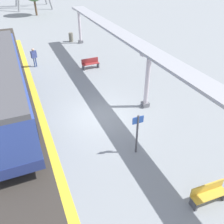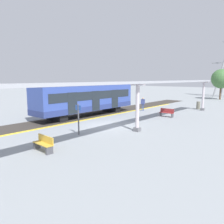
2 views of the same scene
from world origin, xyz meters
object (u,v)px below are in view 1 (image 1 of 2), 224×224
(canopy_pillar_third, at_px, (80,26))
(bench_mid_platform, at_px, (208,193))
(bench_near_end, at_px, (90,63))
(canopy_pillar_second, at_px, (147,81))
(train_near_carriage, at_px, (1,87))
(trash_bin, at_px, (71,37))
(platform_info_sign, at_px, (137,131))
(passenger_waiting_near_edge, at_px, (34,55))

(canopy_pillar_third, relative_size, bench_mid_platform, 2.37)
(bench_near_end, xyz_separation_m, bench_mid_platform, (-0.03, -14.52, 0.00))
(canopy_pillar_second, xyz_separation_m, canopy_pillar_third, (0.00, 14.51, 0.00))
(train_near_carriage, xyz_separation_m, trash_bin, (7.38, 12.86, -1.34))
(canopy_pillar_second, bearing_deg, train_near_carriage, 162.60)
(canopy_pillar_third, distance_m, bench_mid_platform, 21.78)
(canopy_pillar_third, bearing_deg, bench_near_end, -100.01)
(platform_info_sign, xyz_separation_m, passenger_waiting_near_edge, (-3.06, 13.11, -0.30))
(train_near_carriage, xyz_separation_m, bench_mid_platform, (6.94, -9.77, -1.39))
(trash_bin, bearing_deg, canopy_pillar_second, -86.85)
(platform_info_sign, bearing_deg, canopy_pillar_second, 54.41)
(bench_near_end, bearing_deg, passenger_waiting_near_edge, 153.07)
(canopy_pillar_third, height_order, bench_mid_platform, canopy_pillar_third)
(canopy_pillar_third, bearing_deg, canopy_pillar_second, -90.00)
(train_near_carriage, height_order, trash_bin, train_near_carriage)
(bench_mid_platform, xyz_separation_m, passenger_waiting_near_edge, (-4.32, 16.72, 0.58))
(canopy_pillar_second, xyz_separation_m, passenger_waiting_near_edge, (-5.62, 9.53, -0.80))
(train_near_carriage, distance_m, canopy_pillar_third, 14.49)
(canopy_pillar_third, distance_m, trash_bin, 1.84)
(train_near_carriage, bearing_deg, platform_info_sign, -47.35)
(trash_bin, xyz_separation_m, passenger_waiting_near_edge, (-4.77, -5.90, 0.54))
(train_near_carriage, distance_m, platform_info_sign, 8.39)
(bench_mid_platform, height_order, trash_bin, trash_bin)
(train_near_carriage, relative_size, platform_info_sign, 5.62)
(train_near_carriage, relative_size, passenger_waiting_near_edge, 7.53)
(canopy_pillar_second, xyz_separation_m, bench_near_end, (-1.27, 7.32, -1.39))
(trash_bin, bearing_deg, bench_mid_platform, -91.12)
(bench_near_end, xyz_separation_m, platform_info_sign, (-1.29, -10.90, 0.89))
(bench_near_end, xyz_separation_m, passenger_waiting_near_edge, (-4.35, 2.21, 0.58))
(canopy_pillar_third, height_order, passenger_waiting_near_edge, canopy_pillar_third)
(trash_bin, bearing_deg, bench_near_end, -92.95)
(canopy_pillar_second, bearing_deg, trash_bin, 93.15)
(canopy_pillar_second, relative_size, platform_info_sign, 1.64)
(canopy_pillar_third, xyz_separation_m, bench_near_end, (-1.27, -7.18, -1.39))
(bench_near_end, bearing_deg, trash_bin, 87.05)
(canopy_pillar_third, relative_size, passenger_waiting_near_edge, 2.19)
(canopy_pillar_third, bearing_deg, trash_bin, 132.34)
(bench_mid_platform, bearing_deg, train_near_carriage, 125.38)
(bench_near_end, height_order, trash_bin, trash_bin)
(canopy_pillar_second, bearing_deg, canopy_pillar_third, 90.00)
(bench_mid_platform, relative_size, platform_info_sign, 0.69)
(train_near_carriage, distance_m, bench_mid_platform, 12.06)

